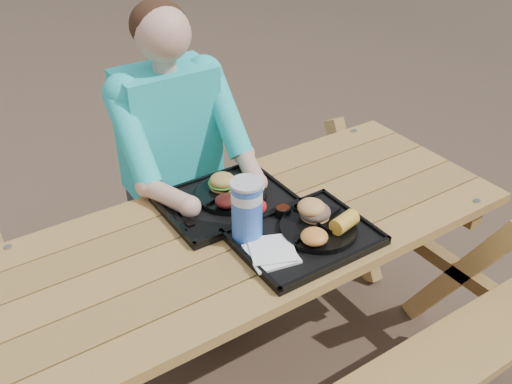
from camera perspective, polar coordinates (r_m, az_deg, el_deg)
ground at (r=2.50m, az=0.00°, el=-17.14°), size 60.00×60.00×0.00m
picnic_table at (r=2.22m, az=0.00°, el=-10.96°), size 1.80×1.49×0.75m
tray_near at (r=1.90m, az=4.83°, el=-4.59°), size 0.45×0.35×0.02m
tray_far at (r=2.07m, az=-3.04°, el=-1.01°), size 0.45×0.35×0.02m
plate_near at (r=1.92m, az=6.26°, el=-3.62°), size 0.26×0.26×0.02m
plate_far at (r=2.08m, az=-2.49°, el=-0.16°), size 0.26×0.26×0.02m
napkin_stack at (r=1.81m, az=1.54°, el=-6.11°), size 0.17×0.17×0.02m
soda_cup at (r=1.83m, az=-0.92°, el=-1.95°), size 0.10×0.10×0.20m
condiment_bbq at (r=1.97m, az=2.70°, el=-1.93°), size 0.06×0.06×0.03m
condiment_mustard at (r=1.99m, az=4.30°, el=-1.77°), size 0.04×0.04×0.03m
sandwich at (r=1.92m, az=5.99°, el=-1.26°), size 0.10×0.10×0.10m
mac_cheese at (r=1.83m, az=5.85°, el=-4.45°), size 0.09×0.09×0.04m
corn_cob at (r=1.89m, az=8.84°, el=-2.99°), size 0.11×0.11×0.06m
cutlery_far at (r=2.00m, az=-7.36°, el=-2.28°), size 0.03×0.15×0.01m
burger at (r=2.07m, az=-3.40°, el=1.45°), size 0.10×0.10×0.09m
baked_beans at (r=1.99m, az=-2.92°, el=-0.88°), size 0.09×0.09×0.04m
potato_salad at (r=2.05m, az=-0.36°, el=0.54°), size 0.09×0.09×0.05m
diner at (r=2.45m, az=-8.10°, el=1.26°), size 0.48×0.84×1.28m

